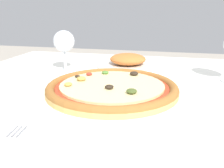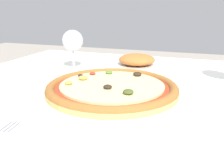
{
  "view_description": "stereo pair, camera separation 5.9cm",
  "coord_description": "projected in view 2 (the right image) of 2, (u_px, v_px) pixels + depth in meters",
  "views": [
    {
      "loc": [
        0.01,
        -0.59,
        0.96
      ],
      "look_at": [
        -0.12,
        -0.04,
        0.78
      ],
      "focal_mm": 40.0,
      "sensor_mm": 36.0,
      "label": 1
    },
    {
      "loc": [
        0.07,
        -0.57,
        0.96
      ],
      "look_at": [
        -0.12,
        -0.04,
        0.78
      ],
      "focal_mm": 40.0,
      "sensor_mm": 36.0,
      "label": 2
    }
  ],
  "objects": [
    {
      "name": "wine_glass_far_left",
      "position": [
        73.0,
        42.0,
        0.82
      ],
      "size": [
        0.07,
        0.07,
        0.13
      ],
      "color": "silver",
      "rests_on": "dining_table"
    },
    {
      "name": "side_plate",
      "position": [
        137.0,
        62.0,
        0.88
      ],
      "size": [
        0.22,
        0.22,
        0.05
      ],
      "color": "white",
      "rests_on": "dining_table"
    },
    {
      "name": "pizza_plate",
      "position": [
        112.0,
        89.0,
        0.6
      ],
      "size": [
        0.36,
        0.36,
        0.04
      ],
      "color": "white",
      "rests_on": "dining_table"
    },
    {
      "name": "dining_table",
      "position": [
        162.0,
        131.0,
        0.62
      ],
      "size": [
        1.27,
        0.98,
        0.75
      ],
      "color": "brown",
      "rests_on": "ground_plane"
    }
  ]
}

